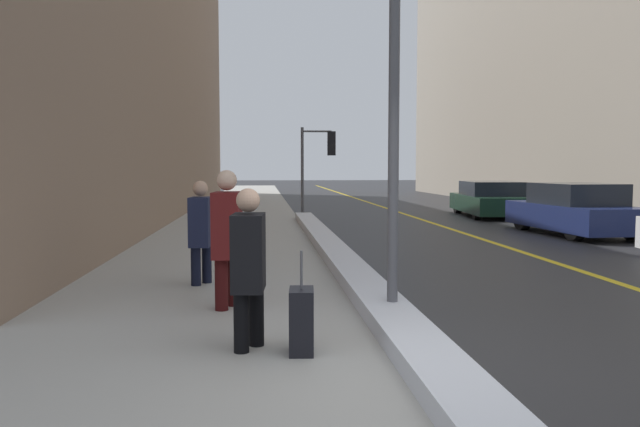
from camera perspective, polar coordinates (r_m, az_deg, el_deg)
name	(u,v)px	position (r m, az deg, el deg)	size (l,w,h in m)	color
ground_plane	(417,382)	(5.17, 8.89, -14.99)	(160.00, 160.00, 0.00)	#232326
sidewalk_slab	(237,221)	(19.82, -7.59, -0.72)	(4.00, 80.00, 0.01)	#9E9B93
road_centre_stripe	(423,220)	(20.48, 9.43, -0.60)	(0.16, 80.00, 0.00)	gold
snow_bank_curb	(333,250)	(12.11, 1.22, -3.36)	(0.53, 17.72, 0.20)	silver
building_facade_left	(108,45)	(25.82, -18.81, 14.40)	(6.00, 36.00, 12.72)	#846B56
building_facade_right	(585,13)	(31.02, 23.08, 16.48)	(6.00, 36.00, 16.94)	gray
lamp_post	(394,57)	(7.05, 6.81, 14.06)	(0.28, 0.28, 4.85)	#515156
traffic_light_near	(321,152)	(23.54, 0.12, 5.68)	(1.31, 0.32, 3.21)	#515156
pedestrian_nearside	(249,261)	(5.79, -6.55, -4.34)	(0.32, 0.51, 1.51)	black
pedestrian_trailing	(227,232)	(7.51, -8.47, -1.71)	(0.36, 0.56, 1.67)	#340C0C
pedestrian_in_glasses	(201,227)	(9.13, -10.84, -1.26)	(0.32, 0.51, 1.51)	black
parked_car_navy	(574,210)	(17.07, 22.22, 0.26)	(1.94, 4.27, 1.31)	navy
parked_car_dark_green	(490,200)	(22.61, 15.31, 1.23)	(2.34, 4.85, 1.22)	black
rolling_suitcase	(302,321)	(5.74, -1.70, -9.83)	(0.25, 0.38, 0.95)	black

